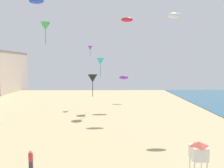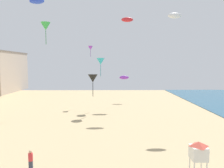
{
  "view_description": "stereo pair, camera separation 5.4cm",
  "coord_description": "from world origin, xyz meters",
  "px_view_note": "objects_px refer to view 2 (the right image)",
  "views": [
    {
      "loc": [
        3.33,
        -6.84,
        8.19
      ],
      "look_at": [
        3.58,
        14.61,
        6.19
      ],
      "focal_mm": 34.32,
      "sensor_mm": 36.0,
      "label": 1
    },
    {
      "loc": [
        3.39,
        -6.84,
        8.19
      ],
      "look_at": [
        3.58,
        14.61,
        6.19
      ],
      "focal_mm": 34.32,
      "sensor_mm": 36.0,
      "label": 2
    }
  ],
  "objects_px": {
    "kite_purple_parafoil": "(124,77)",
    "kite_white_parafoil": "(175,15)",
    "kite_flyer": "(31,159)",
    "kite_cyan_delta": "(101,61)",
    "kite_green_delta": "(46,26)",
    "lifeguard_stand": "(199,151)",
    "kite_purple_delta": "(90,48)",
    "kite_black_delta": "(93,78)",
    "kite_blue_parafoil": "(37,1)",
    "kite_red_parafoil": "(127,20)"
  },
  "relations": [
    {
      "from": "kite_green_delta",
      "to": "kite_black_delta",
      "type": "distance_m",
      "value": 12.55
    },
    {
      "from": "lifeguard_stand",
      "to": "kite_purple_delta",
      "type": "relative_size",
      "value": 1.12
    },
    {
      "from": "kite_cyan_delta",
      "to": "lifeguard_stand",
      "type": "bearing_deg",
      "value": -71.64
    },
    {
      "from": "kite_cyan_delta",
      "to": "kite_white_parafoil",
      "type": "bearing_deg",
      "value": -42.38
    },
    {
      "from": "kite_green_delta",
      "to": "kite_black_delta",
      "type": "xyz_separation_m",
      "value": [
        8.35,
        -3.1,
        -8.83
      ]
    },
    {
      "from": "kite_flyer",
      "to": "kite_black_delta",
      "type": "height_order",
      "value": "kite_black_delta"
    },
    {
      "from": "kite_flyer",
      "to": "kite_cyan_delta",
      "type": "xyz_separation_m",
      "value": [
        4.33,
        24.12,
        7.76
      ]
    },
    {
      "from": "kite_purple_delta",
      "to": "kite_purple_parafoil",
      "type": "bearing_deg",
      "value": 16.17
    },
    {
      "from": "kite_cyan_delta",
      "to": "kite_purple_parafoil",
      "type": "bearing_deg",
      "value": 54.49
    },
    {
      "from": "kite_white_parafoil",
      "to": "kite_cyan_delta",
      "type": "bearing_deg",
      "value": 137.62
    },
    {
      "from": "kite_flyer",
      "to": "kite_purple_parafoil",
      "type": "relative_size",
      "value": 0.8
    },
    {
      "from": "kite_cyan_delta",
      "to": "kite_black_delta",
      "type": "relative_size",
      "value": 0.93
    },
    {
      "from": "kite_cyan_delta",
      "to": "kite_white_parafoil",
      "type": "xyz_separation_m",
      "value": [
        10.7,
        -9.76,
        6.19
      ]
    },
    {
      "from": "kite_purple_parafoil",
      "to": "kite_white_parafoil",
      "type": "height_order",
      "value": "kite_white_parafoil"
    },
    {
      "from": "lifeguard_stand",
      "to": "kite_green_delta",
      "type": "xyz_separation_m",
      "value": [
        -17.65,
        22.78,
        12.86
      ]
    },
    {
      "from": "lifeguard_stand",
      "to": "kite_green_delta",
      "type": "height_order",
      "value": "kite_green_delta"
    },
    {
      "from": "kite_purple_delta",
      "to": "lifeguard_stand",
      "type": "bearing_deg",
      "value": -70.37
    },
    {
      "from": "lifeguard_stand",
      "to": "kite_cyan_delta",
      "type": "relative_size",
      "value": 0.75
    },
    {
      "from": "kite_cyan_delta",
      "to": "kite_green_delta",
      "type": "height_order",
      "value": "kite_green_delta"
    },
    {
      "from": "lifeguard_stand",
      "to": "kite_purple_delta",
      "type": "distance_m",
      "value": 32.84
    },
    {
      "from": "kite_flyer",
      "to": "kite_black_delta",
      "type": "distance_m",
      "value": 19.85
    },
    {
      "from": "kite_flyer",
      "to": "kite_green_delta",
      "type": "xyz_separation_m",
      "value": [
        -5.07,
        22.05,
        13.78
      ]
    },
    {
      "from": "kite_black_delta",
      "to": "kite_blue_parafoil",
      "type": "height_order",
      "value": "kite_blue_parafoil"
    },
    {
      "from": "lifeguard_stand",
      "to": "kite_white_parafoil",
      "type": "relative_size",
      "value": 1.3
    },
    {
      "from": "lifeguard_stand",
      "to": "kite_purple_parafoil",
      "type": "relative_size",
      "value": 1.25
    },
    {
      "from": "lifeguard_stand",
      "to": "kite_green_delta",
      "type": "bearing_deg",
      "value": 143.65
    },
    {
      "from": "kite_flyer",
      "to": "kite_purple_parafoil",
      "type": "distance_m",
      "value": 32.51
    },
    {
      "from": "kite_purple_delta",
      "to": "kite_red_parafoil",
      "type": "height_order",
      "value": "kite_red_parafoil"
    },
    {
      "from": "kite_purple_delta",
      "to": "kite_blue_parafoil",
      "type": "relative_size",
      "value": 0.83
    },
    {
      "from": "kite_white_parafoil",
      "to": "kite_blue_parafoil",
      "type": "height_order",
      "value": "kite_blue_parafoil"
    },
    {
      "from": "kite_purple_delta",
      "to": "kite_black_delta",
      "type": "relative_size",
      "value": 0.62
    },
    {
      "from": "kite_red_parafoil",
      "to": "kite_purple_delta",
      "type": "bearing_deg",
      "value": -166.36
    },
    {
      "from": "kite_purple_delta",
      "to": "kite_blue_parafoil",
      "type": "bearing_deg",
      "value": -154.5
    },
    {
      "from": "kite_purple_delta",
      "to": "kite_red_parafoil",
      "type": "relative_size",
      "value": 0.9
    },
    {
      "from": "kite_flyer",
      "to": "kite_purple_delta",
      "type": "xyz_separation_m",
      "value": [
        2.04,
        28.82,
        10.58
      ]
    },
    {
      "from": "kite_green_delta",
      "to": "kite_white_parafoil",
      "type": "height_order",
      "value": "kite_green_delta"
    },
    {
      "from": "kite_green_delta",
      "to": "kite_black_delta",
      "type": "height_order",
      "value": "kite_green_delta"
    },
    {
      "from": "lifeguard_stand",
      "to": "kite_cyan_delta",
      "type": "bearing_deg",
      "value": 124.25
    },
    {
      "from": "kite_flyer",
      "to": "kite_blue_parafoil",
      "type": "relative_size",
      "value": 0.6
    },
    {
      "from": "kite_purple_parafoil",
      "to": "kite_red_parafoil",
      "type": "relative_size",
      "value": 0.81
    },
    {
      "from": "kite_purple_parafoil",
      "to": "kite_cyan_delta",
      "type": "bearing_deg",
      "value": -125.51
    },
    {
      "from": "kite_flyer",
      "to": "kite_blue_parafoil",
      "type": "height_order",
      "value": "kite_blue_parafoil"
    },
    {
      "from": "kite_green_delta",
      "to": "kite_flyer",
      "type": "bearing_deg",
      "value": -77.05
    },
    {
      "from": "lifeguard_stand",
      "to": "kite_green_delta",
      "type": "distance_m",
      "value": 31.56
    },
    {
      "from": "kite_purple_parafoil",
      "to": "kite_green_delta",
      "type": "xyz_separation_m",
      "value": [
        -14.23,
        -8.84,
        9.43
      ]
    },
    {
      "from": "kite_purple_parafoil",
      "to": "kite_red_parafoil",
      "type": "xyz_separation_m",
      "value": [
        0.59,
        -0.19,
        12.34
      ]
    },
    {
      "from": "kite_purple_delta",
      "to": "kite_purple_parafoil",
      "type": "distance_m",
      "value": 9.69
    },
    {
      "from": "kite_cyan_delta",
      "to": "kite_flyer",
      "type": "bearing_deg",
      "value": -100.18
    },
    {
      "from": "lifeguard_stand",
      "to": "kite_purple_delta",
      "type": "bearing_deg",
      "value": 125.51
    },
    {
      "from": "lifeguard_stand",
      "to": "kite_red_parafoil",
      "type": "bearing_deg",
      "value": 111.03
    }
  ]
}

